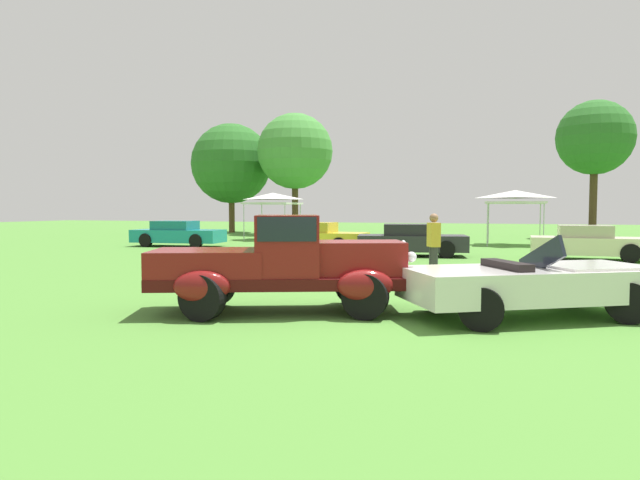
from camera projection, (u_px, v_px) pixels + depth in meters
name	position (u px, v px, depth m)	size (l,w,h in m)	color
ground_plane	(324.00, 312.00, 9.75)	(120.00, 120.00, 0.00)	#4C8433
feature_pickup_truck	(283.00, 263.00, 9.73)	(4.64, 2.95, 1.70)	#400B0B
neighbor_convertible	(534.00, 283.00, 9.26)	(4.43, 3.53, 1.40)	silver
show_car_teal	(178.00, 234.00, 26.61)	(4.39, 2.03, 1.22)	teal
show_car_yellow	(315.00, 237.00, 23.76)	(4.39, 1.83, 1.22)	yellow
show_car_charcoal	(411.00, 240.00, 21.19)	(4.30, 2.40, 1.22)	#28282D
show_car_cream	(588.00, 243.00, 19.63)	(3.92, 1.81, 1.22)	beige
spectator_near_truck	(434.00, 245.00, 13.90)	(0.38, 0.46, 1.69)	#383838
canopy_tent_left_field	(273.00, 198.00, 32.10)	(2.76, 2.76, 2.71)	#B7B7BC
canopy_tent_center_field	(515.00, 196.00, 27.42)	(2.79, 2.79, 2.71)	#B7B7BC
treeline_far_left	(231.00, 164.00, 41.72)	(5.95, 5.95, 8.14)	brown
treeline_mid_left	(295.00, 152.00, 38.87)	(5.26, 5.26, 8.43)	#47331E
treeline_center	(595.00, 138.00, 33.21)	(4.42, 4.42, 8.25)	#47331E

